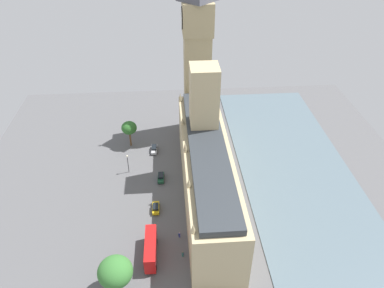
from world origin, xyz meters
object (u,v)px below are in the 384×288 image
Objects in this scene: car_silver_opposite_hall at (154,149)px; plane_tree_kerbside at (129,128)px; plane_tree_by_river_gate at (115,272)px; car_dark_green_midblock at (161,177)px; parliament_building at (206,166)px; clock_tower at (197,46)px; double_decker_bus_under_trees at (151,248)px; car_yellow_cab_trailing at (156,208)px; street_lamp_corner at (128,160)px; pedestrian_near_tower at (183,254)px; pedestrian_far_end at (179,235)px.

plane_tree_kerbside reaches higher than car_silver_opposite_hall.
plane_tree_kerbside is 52.57m from plane_tree_by_river_gate.
car_silver_opposite_hall and car_dark_green_midblock have the same top height.
car_silver_opposite_hall is (14.32, -20.42, -8.60)m from parliament_building.
clock_tower is at bearing -109.51° from plane_tree_by_river_gate.
double_decker_bus_under_trees is (2.34, 26.62, 1.75)m from car_dark_green_midblock.
car_yellow_cab_trailing is at bearing 105.51° from plane_tree_kerbside.
clock_tower is 68.55m from plane_tree_by_river_gate.
parliament_building is 6.22× the size of plane_tree_by_river_gate.
plane_tree_by_river_gate is at bearing 90.61° from street_lamp_corner.
double_decker_bus_under_trees is (0.95, 14.44, 1.75)m from car_yellow_cab_trailing.
clock_tower reaches higher than plane_tree_kerbside.
clock_tower is 6.22× the size of plane_tree_by_river_gate.
plane_tree_kerbside reaches higher than double_decker_bus_under_trees.
plane_tree_by_river_gate is (9.05, 34.82, 5.31)m from car_dark_green_midblock.
car_dark_green_midblock is 0.51× the size of plane_tree_kerbside.
parliament_building is 5.47× the size of double_decker_bus_under_trees.
plane_tree_by_river_gate is (-0.64, 52.56, -0.51)m from plane_tree_kerbside.
parliament_building is at bearing -126.90° from plane_tree_by_river_gate.
pedestrian_near_tower is at bearing 107.93° from plane_tree_kerbside.
clock_tower is 36.36× the size of pedestrian_near_tower.
car_yellow_cab_trailing reaches higher than pedestrian_near_tower.
parliament_building is 25.80m from double_decker_bus_under_trees.
car_dark_green_midblock is 27.64m from pedestrian_near_tower.
car_silver_opposite_hall is 36.05m from pedestrian_far_end.
plane_tree_by_river_gate is at bearing -108.59° from car_yellow_cab_trailing.
car_yellow_cab_trailing is 10.96m from pedestrian_far_end.
clock_tower reaches higher than double_decker_bus_under_trees.
car_yellow_cab_trailing is at bearing 22.75° from parliament_building.
clock_tower is 60.97m from pedestrian_near_tower.
pedestrian_far_end is 0.17× the size of plane_tree_by_river_gate.
car_yellow_cab_trailing is at bearing 85.92° from car_dark_green_midblock.
parliament_building reaches higher than plane_tree_kerbside.
street_lamp_corner is (-0.23, 13.69, -2.38)m from plane_tree_kerbside.
car_dark_green_midblock is 0.43× the size of double_decker_bus_under_trees.
plane_tree_kerbside reaches higher than pedestrian_near_tower.
street_lamp_corner is at bearing -25.84° from parliament_building.
clock_tower is 32.99m from plane_tree_kerbside.
street_lamp_corner is (21.91, 21.80, -25.45)m from clock_tower.
pedestrian_far_end is (-6.41, 35.47, -0.20)m from car_silver_opposite_hall.
plane_tree_by_river_gate reaches higher than car_dark_green_midblock.
car_silver_opposite_hall is at bearing -54.96° from parliament_building.
clock_tower reaches higher than car_silver_opposite_hall.
double_decker_bus_under_trees reaches higher than car_silver_opposite_hall.
double_decker_bus_under_trees is 45.15m from plane_tree_kerbside.
car_dark_green_midblock is 1.04× the size of car_yellow_cab_trailing.
plane_tree_by_river_gate reaches higher than double_decker_bus_under_trees.
car_yellow_cab_trailing is at bearing 70.01° from clock_tower.
clock_tower is at bearing -135.14° from street_lamp_corner.
street_lamp_corner is at bearing 90.96° from plane_tree_kerbside.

